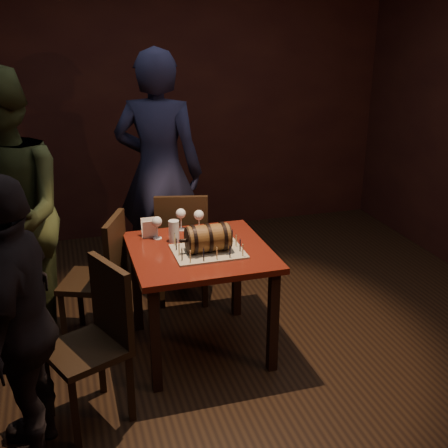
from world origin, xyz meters
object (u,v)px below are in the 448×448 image
object	(u,v)px
pint_of_ale	(174,232)
chair_left_front	(97,334)
person_left_front	(19,324)
person_back	(159,172)
person_left_rear	(6,218)
chair_back	(182,242)
wine_glass_right	(199,216)
pub_table	(200,264)
barrel_cake	(208,238)
chair_left_rear	(103,273)
wine_glass_left	(157,223)
wine_glass_mid	(181,215)

from	to	relation	value
pint_of_ale	chair_left_front	size ratio (longest dim) A/B	0.16
chair_left_front	person_left_front	xyz separation A→B (m)	(-0.37, -0.21, 0.25)
pint_of_ale	person_back	size ratio (longest dim) A/B	0.08
chair_left_front	person_back	world-z (taller)	person_back
person_back	person_left_rear	size ratio (longest dim) A/B	1.03
chair_back	person_left_rear	size ratio (longest dim) A/B	0.48
pint_of_ale	person_back	distance (m)	0.94
wine_glass_right	pub_table	bearing A→B (deg)	-103.59
barrel_cake	person_left_front	bearing A→B (deg)	-150.69
pub_table	chair_back	xyz separation A→B (m)	(0.03, 0.69, -0.12)
pint_of_ale	chair_left_rear	bearing A→B (deg)	164.74
barrel_cake	person_back	bearing A→B (deg)	94.69
wine_glass_left	chair_left_rear	distance (m)	0.52
wine_glass_left	chair_left_rear	world-z (taller)	chair_left_rear
chair_back	person_left_rear	xyz separation A→B (m)	(-1.23, -0.31, 0.44)
pub_table	chair_back	size ratio (longest dim) A/B	0.97
barrel_cake	wine_glass_right	distance (m)	0.38
chair_left_rear	wine_glass_left	bearing A→B (deg)	-7.18
pub_table	pint_of_ale	xyz separation A→B (m)	(-0.13, 0.18, 0.18)
wine_glass_mid	pint_of_ale	size ratio (longest dim) A/B	1.07
chair_left_rear	person_left_rear	world-z (taller)	person_left_rear
person_left_front	wine_glass_mid	bearing A→B (deg)	148.17
chair_back	person_left_front	world-z (taller)	person_left_front
chair_back	chair_left_front	distance (m)	1.40
pub_table	wine_glass_left	size ratio (longest dim) A/B	5.59
pub_table	pint_of_ale	world-z (taller)	pint_of_ale
chair_back	person_left_rear	bearing A→B (deg)	-165.97
pint_of_ale	pub_table	bearing A→B (deg)	-52.82
wine_glass_left	person_left_rear	size ratio (longest dim) A/B	0.08
chair_back	chair_left_front	bearing A→B (deg)	-122.40
chair_left_front	barrel_cake	bearing A→B (deg)	29.23
chair_left_front	pint_of_ale	bearing A→B (deg)	48.74
barrel_cake	chair_back	distance (m)	0.83
person_back	chair_left_front	bearing A→B (deg)	90.95
barrel_cake	person_left_rear	world-z (taller)	person_left_rear
wine_glass_left	wine_glass_mid	distance (m)	0.22
chair_left_rear	chair_left_front	size ratio (longest dim) A/B	1.00
person_back	person_left_front	size ratio (longest dim) A/B	1.28
barrel_cake	chair_back	world-z (taller)	barrel_cake
pub_table	person_left_rear	distance (m)	1.30
wine_glass_left	person_left_front	world-z (taller)	person_left_front
pub_table	chair_left_front	size ratio (longest dim) A/B	0.97
wine_glass_right	chair_back	bearing A→B (deg)	96.14
pint_of_ale	person_left_front	xyz separation A→B (m)	(-0.96, -0.88, -0.05)
barrel_cake	person_left_front	world-z (taller)	person_left_front
chair_back	person_back	xyz separation A→B (m)	(-0.09, 0.41, 0.46)
pub_table	wine_glass_right	world-z (taller)	wine_glass_right
wine_glass_mid	person_left_rear	bearing A→B (deg)	179.52
wine_glass_right	chair_left_rear	xyz separation A→B (m)	(-0.69, -0.00, -0.35)
chair_left_rear	person_left_front	bearing A→B (deg)	-115.38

